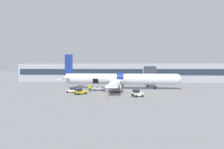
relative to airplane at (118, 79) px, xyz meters
The scene contains 18 objects.
ground_plane 6.21m from the airplane, 57.59° to the right, with size 500.00×500.00×0.00m, color gray.
apron_marking_line 12.28m from the airplane, 92.99° to the right, with size 29.20×2.22×0.01m.
terminal_strip 31.42m from the airplane, 84.66° to the left, with size 105.16×12.43×8.50m.
jet_bridge_stub 11.82m from the airplane, 30.49° to the left, with size 3.74×10.37×7.11m.
airplane is the anchor object (origin of this frame).
baggage_tug_lead 15.37m from the airplane, 141.22° to the right, with size 3.18×2.00×1.45m.
baggage_tug_mid 15.32m from the airplane, 126.23° to the right, with size 3.11×3.17×1.55m.
baggage_tug_rear 15.45m from the airplane, 70.77° to the right, with size 2.88×2.66×1.72m.
baggage_cart_loading 7.70m from the airplane, 139.89° to the right, with size 4.02×2.22×1.04m.
ground_crew_loader_a 9.12m from the airplane, 160.20° to the right, with size 0.57×0.40×1.65m.
ground_crew_loader_b 10.34m from the airplane, 136.33° to the right, with size 0.60×0.54×1.77m.
ground_crew_driver 5.48m from the airplane, 119.90° to the right, with size 0.58×0.40×1.67m.
ground_crew_supervisor 10.20m from the airplane, 143.01° to the right, with size 0.53×0.53×1.64m.
ground_crew_helper 5.04m from the airplane, 107.94° to the right, with size 0.56×0.56×1.76m.
suitcase_on_tarmac_upright 8.08m from the airplane, 118.17° to the right, with size 0.49×0.43×0.63m.
safety_cone_nose 19.36m from the airplane, ahead, with size 0.64×0.64×0.77m.
safety_cone_engine_left 16.81m from the airplane, 94.25° to the right, with size 0.56×0.56×0.64m.
safety_cone_wingtip 7.63m from the airplane, 77.99° to the right, with size 0.59×0.59×0.70m.
Camera 1 is at (-0.13, -49.87, 6.62)m, focal length 28.00 mm.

